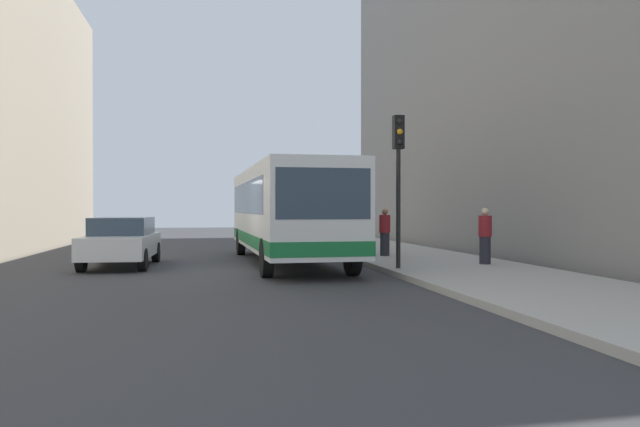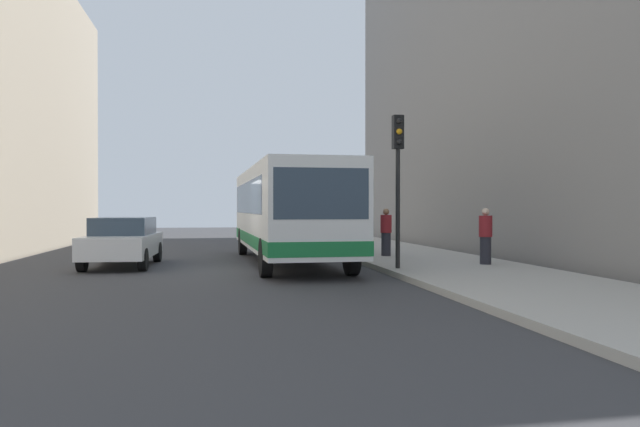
{
  "view_description": "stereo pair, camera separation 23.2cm",
  "coord_description": "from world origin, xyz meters",
  "views": [
    {
      "loc": [
        -1.51,
        -17.02,
        1.75
      ],
      "look_at": [
        1.72,
        0.32,
        1.61
      ],
      "focal_mm": 34.16,
      "sensor_mm": 36.0,
      "label": 1
    },
    {
      "loc": [
        -1.28,
        -17.06,
        1.75
      ],
      "look_at": [
        1.72,
        0.32,
        1.61
      ],
      "focal_mm": 34.16,
      "sensor_mm": 36.0,
      "label": 2
    }
  ],
  "objects": [
    {
      "name": "bus",
      "position": [
        0.99,
        2.42,
        1.73
      ],
      "size": [
        2.84,
        11.09,
        3.0
      ],
      "rotation": [
        0.0,
        0.0,
        3.17
      ],
      "color": "white",
      "rests_on": "ground"
    },
    {
      "name": "pedestrian_mid_sidewalk",
      "position": [
        4.42,
        2.82,
        0.94
      ],
      "size": [
        0.38,
        0.38,
        1.6
      ],
      "rotation": [
        0.0,
        0.0,
        5.89
      ],
      "color": "#26262D",
      "rests_on": "sidewalk"
    },
    {
      "name": "pedestrian_near_signal",
      "position": [
        6.38,
        -0.67,
        0.95
      ],
      "size": [
        0.38,
        0.38,
        1.62
      ],
      "rotation": [
        0.0,
        0.0,
        4.92
      ],
      "color": "#26262D",
      "rests_on": "sidewalk"
    },
    {
      "name": "ground_plane",
      "position": [
        0.0,
        0.0,
        0.0
      ],
      "size": [
        80.0,
        80.0,
        0.0
      ],
      "primitive_type": "plane",
      "color": "#38383A"
    },
    {
      "name": "sidewalk",
      "position": [
        5.4,
        0.0,
        0.07
      ],
      "size": [
        4.4,
        40.0,
        0.15
      ],
      "primitive_type": "cube",
      "color": "#ADA89E",
      "rests_on": "ground"
    },
    {
      "name": "bollard_near",
      "position": [
        3.45,
        1.44,
        0.62
      ],
      "size": [
        0.11,
        0.11,
        0.95
      ],
      "primitive_type": "cylinder",
      "color": "black",
      "rests_on": "sidewalk"
    },
    {
      "name": "building_right",
      "position": [
        11.5,
        4.0,
        8.85
      ],
      "size": [
        7.0,
        32.0,
        17.7
      ],
      "primitive_type": "cube",
      "color": "gray",
      "rests_on": "ground"
    },
    {
      "name": "bollard_mid",
      "position": [
        3.45,
        4.19,
        0.62
      ],
      "size": [
        0.11,
        0.11,
        0.95
      ],
      "primitive_type": "cylinder",
      "color": "black",
      "rests_on": "sidewalk"
    },
    {
      "name": "traffic_light",
      "position": [
        3.55,
        -1.37,
        3.01
      ],
      "size": [
        0.28,
        0.33,
        4.1
      ],
      "color": "black",
      "rests_on": "sidewalk"
    },
    {
      "name": "car_beside_bus",
      "position": [
        -4.03,
        2.11,
        0.78
      ],
      "size": [
        2.0,
        4.47,
        1.48
      ],
      "rotation": [
        0.0,
        0.0,
        3.1
      ],
      "color": "silver",
      "rests_on": "ground"
    }
  ]
}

